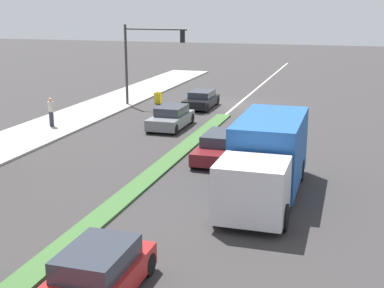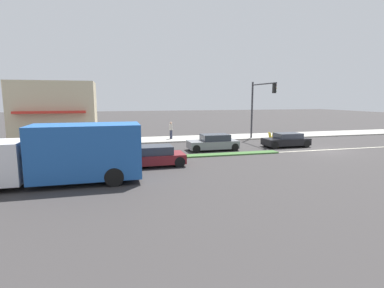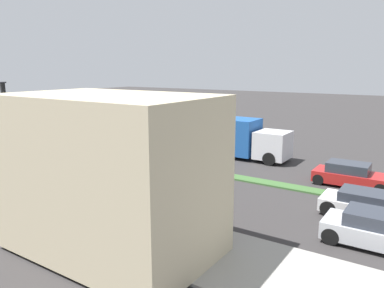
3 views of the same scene
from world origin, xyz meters
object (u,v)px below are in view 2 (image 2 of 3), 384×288
suv_grey (213,143)px  sedan_maroon (150,156)px  suv_black (286,140)px  traffic_signal_main (259,101)px  pedestrian (171,130)px  delivery_truck (67,154)px  warning_aframe_sign (272,137)px

suv_grey → sedan_maroon: size_ratio=0.91×
sedan_maroon → suv_black: bearing=-70.1°
traffic_signal_main → suv_black: 5.19m
suv_black → pedestrian: bearing=52.7°
delivery_truck → pedestrian: bearing=-29.1°
traffic_signal_main → suv_grey: bearing=123.6°
traffic_signal_main → sedan_maroon: traffic_signal_main is taller
sedan_maroon → suv_black: (4.40, -12.15, -0.03)m
traffic_signal_main → suv_black: bearing=-170.2°
traffic_signal_main → pedestrian: size_ratio=3.32×
delivery_truck → sedan_maroon: delivery_truck is taller
sedan_maroon → warning_aframe_sign: bearing=-58.3°
delivery_truck → sedan_maroon: size_ratio=1.74×
traffic_signal_main → pedestrian: 9.00m
pedestrian → delivery_truck: 15.87m
suv_grey → suv_black: suv_grey is taller
traffic_signal_main → suv_black: size_ratio=1.46×
sedan_maroon → suv_grey: bearing=-51.7°
traffic_signal_main → sedan_maroon: bearing=126.0°
delivery_truck → suv_grey: (7.20, -9.87, -0.86)m
sedan_maroon → suv_black: size_ratio=1.13×
traffic_signal_main → warning_aframe_sign: 3.72m
warning_aframe_sign → pedestrian: bearing=71.1°
pedestrian → sedan_maroon: pedestrian is taller
sedan_maroon → pedestrian: bearing=-17.1°
delivery_truck → warning_aframe_sign: bearing=-57.9°
pedestrian → delivery_truck: size_ratio=0.23×
traffic_signal_main → sedan_maroon: 14.56m
suv_grey → suv_black: size_ratio=1.03×
suv_black → suv_grey: bearing=90.0°
pedestrian → suv_grey: pedestrian is taller
warning_aframe_sign → traffic_signal_main: bearing=70.0°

